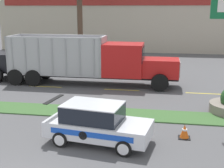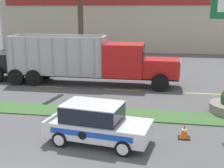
# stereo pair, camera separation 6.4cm
# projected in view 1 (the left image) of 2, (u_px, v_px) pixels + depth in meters

# --- Properties ---
(grass_verge) EXTENTS (120.00, 1.83, 0.06)m
(grass_verge) POSITION_uv_depth(u_px,v_px,m) (81.00, 112.00, 16.43)
(grass_verge) COLOR #3D6633
(grass_verge) RESTS_ON ground_plane
(centre_line_4) EXTENTS (2.40, 0.14, 0.01)m
(centre_line_4) POSITION_uv_depth(u_px,v_px,m) (45.00, 87.00, 21.79)
(centre_line_4) COLOR yellow
(centre_line_4) RESTS_ON ground_plane
(centre_line_5) EXTENTS (2.40, 0.14, 0.01)m
(centre_line_5) POSITION_uv_depth(u_px,v_px,m) (122.00, 90.00, 20.90)
(centre_line_5) COLOR yellow
(centre_line_5) RESTS_ON ground_plane
(centre_line_6) EXTENTS (2.40, 0.14, 0.01)m
(centre_line_6) POSITION_uv_depth(u_px,v_px,m) (205.00, 93.00, 20.02)
(centre_line_6) COLOR yellow
(centre_line_6) RESTS_ON ground_plane
(dump_truck_lead) EXTENTS (12.03, 2.66, 3.50)m
(dump_truck_lead) POSITION_uv_depth(u_px,v_px,m) (105.00, 63.00, 21.95)
(dump_truck_lead) COLOR black
(dump_truck_lead) RESTS_ON ground_plane
(rally_car) EXTENTS (4.41, 2.42, 1.67)m
(rally_car) POSITION_uv_depth(u_px,v_px,m) (97.00, 123.00, 12.58)
(rally_car) COLOR silver
(rally_car) RESTS_ON ground_plane
(traffic_cone) EXTENTS (0.50, 0.50, 0.60)m
(traffic_cone) POSITION_uv_depth(u_px,v_px,m) (185.00, 131.00, 13.11)
(traffic_cone) COLOR black
(traffic_cone) RESTS_ON ground_plane
(store_building_backdrop) EXTENTS (36.55, 12.10, 6.51)m
(store_building_backdrop) POSITION_uv_depth(u_px,v_px,m) (144.00, 23.00, 43.41)
(store_building_backdrop) COLOR #BCB29E
(store_building_backdrop) RESTS_ON ground_plane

